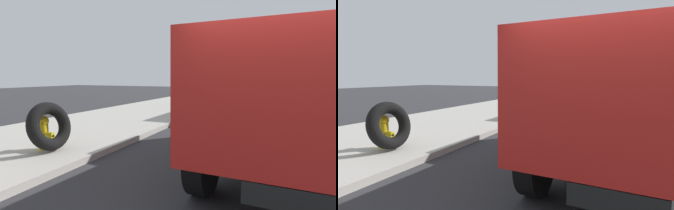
# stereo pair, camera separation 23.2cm
# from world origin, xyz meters

# --- Properties ---
(fire_hydrant) EXTENTS (0.27, 0.61, 0.80)m
(fire_hydrant) POSITION_xyz_m (0.99, 5.30, 0.57)
(fire_hydrant) COLOR yellow
(fire_hydrant) RESTS_ON sidewalk_curb
(loose_tire) EXTENTS (1.14, 0.60, 1.15)m
(loose_tire) POSITION_xyz_m (0.94, 5.05, 0.72)
(loose_tire) COLOR black
(loose_tire) RESTS_ON sidewalk_curb
(dump_truck_red) EXTENTS (7.10, 3.03, 3.00)m
(dump_truck_red) POSITION_xyz_m (2.95, -0.02, 1.61)
(dump_truck_red) COLOR red
(dump_truck_red) RESTS_ON ground
(dump_truck_blue) EXTENTS (7.01, 2.82, 3.00)m
(dump_truck_blue) POSITION_xyz_m (11.58, 1.57, 1.61)
(dump_truck_blue) COLOR #1E3899
(dump_truck_blue) RESTS_ON ground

